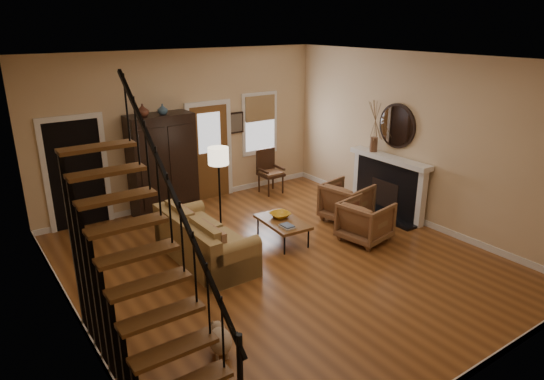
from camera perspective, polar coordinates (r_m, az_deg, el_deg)
room at (r=8.89m, az=-7.79°, el=3.92°), size 7.00×7.33×3.30m
staircase at (r=5.32m, az=-15.18°, el=-6.31°), size 0.94×2.80×3.20m
fireplace at (r=10.27m, az=13.66°, el=1.20°), size 0.33×1.95×2.30m
armoire at (r=10.12m, az=-12.76°, el=2.84°), size 1.30×0.60×2.10m
vase_a at (r=9.64m, az=-14.98°, el=9.04°), size 0.24×0.24×0.25m
vase_b at (r=9.79m, az=-12.76°, el=9.25°), size 0.20×0.20×0.21m
sofa at (r=8.23m, az=-7.94°, el=-5.66°), size 0.93×2.11×0.78m
coffee_table at (r=8.88m, az=1.24°, el=-4.83°), size 0.70×1.12×0.41m
bowl at (r=8.92m, az=0.94°, el=-2.96°), size 0.37×0.37×0.09m
books at (r=8.50m, az=1.79°, el=-4.28°), size 0.20×0.27×0.05m
armchair_left at (r=9.03m, az=10.92°, el=-3.58°), size 0.96×0.94×0.76m
armchair_right at (r=9.86m, az=8.77°, el=-1.36°), size 1.01×0.99×0.79m
floor_lamp at (r=9.10m, az=-6.18°, el=-0.08°), size 0.50×0.50×1.66m
side_chair at (r=11.27m, az=-0.14°, el=2.15°), size 0.54×0.54×1.02m
dog at (r=6.16m, az=-6.09°, el=-17.39°), size 0.42×0.54×0.34m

